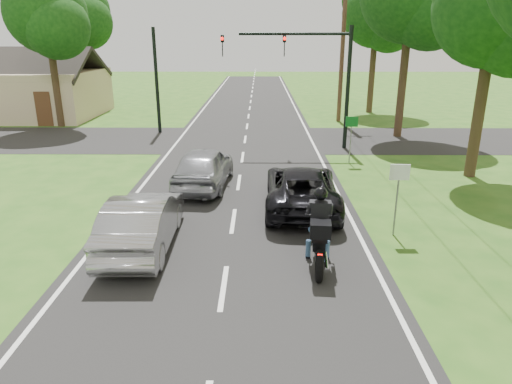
% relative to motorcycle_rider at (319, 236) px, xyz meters
% --- Properties ---
extents(ground, '(140.00, 140.00, 0.00)m').
position_rel_motorcycle_rider_xyz_m(ground, '(-2.29, -1.10, -0.81)').
color(ground, '#285618').
rests_on(ground, ground).
extents(road, '(8.00, 100.00, 0.01)m').
position_rel_motorcycle_rider_xyz_m(road, '(-2.29, 8.90, -0.80)').
color(road, black).
rests_on(road, ground).
extents(cross_road, '(60.00, 7.00, 0.01)m').
position_rel_motorcycle_rider_xyz_m(cross_road, '(-2.29, 14.90, -0.81)').
color(cross_road, black).
rests_on(cross_road, ground).
extents(motorcycle_rider, '(0.71, 2.40, 2.06)m').
position_rel_motorcycle_rider_xyz_m(motorcycle_rider, '(0.00, 0.00, 0.00)').
color(motorcycle_rider, black).
rests_on(motorcycle_rider, ground).
extents(dark_suv, '(2.51, 5.11, 1.40)m').
position_rel_motorcycle_rider_xyz_m(dark_suv, '(-0.07, 4.13, -0.10)').
color(dark_suv, black).
rests_on(dark_suv, road).
extents(silver_sedan, '(1.63, 4.49, 1.47)m').
position_rel_motorcycle_rider_xyz_m(silver_sedan, '(-4.61, 1.05, -0.06)').
color(silver_sedan, '#9FA0A4').
rests_on(silver_sedan, road).
extents(silver_suv, '(2.17, 4.64, 1.54)m').
position_rel_motorcycle_rider_xyz_m(silver_suv, '(-3.59, 6.40, -0.03)').
color(silver_suv, '#96979D').
rests_on(silver_suv, road).
extents(traffic_signal, '(6.38, 0.44, 6.00)m').
position_rel_motorcycle_rider_xyz_m(traffic_signal, '(1.05, 12.90, 3.33)').
color(traffic_signal, black).
rests_on(traffic_signal, ground).
extents(signal_pole_far, '(0.20, 0.20, 6.00)m').
position_rel_motorcycle_rider_xyz_m(signal_pole_far, '(-7.49, 16.90, 2.19)').
color(signal_pole_far, black).
rests_on(signal_pole_far, ground).
extents(utility_pole_far, '(1.60, 0.28, 10.00)m').
position_rel_motorcycle_rider_xyz_m(utility_pole_far, '(3.91, 20.90, 4.27)').
color(utility_pole_far, brown).
rests_on(utility_pole_far, ground).
extents(sign_white, '(0.55, 0.07, 2.12)m').
position_rel_motorcycle_rider_xyz_m(sign_white, '(2.41, 1.88, 0.79)').
color(sign_white, slate).
rests_on(sign_white, ground).
extents(sign_green, '(0.55, 0.07, 2.12)m').
position_rel_motorcycle_rider_xyz_m(sign_green, '(2.61, 9.88, 0.79)').
color(sign_green, slate).
rests_on(sign_green, ground).
extents(tree_row_c, '(4.80, 4.65, 8.76)m').
position_rel_motorcycle_rider_xyz_m(tree_row_c, '(7.47, 7.70, 5.42)').
color(tree_row_c, '#332316').
rests_on(tree_row_c, ground).
extents(tree_row_e, '(5.28, 5.12, 9.61)m').
position_rel_motorcycle_rider_xyz_m(tree_row_e, '(7.19, 24.68, 6.02)').
color(tree_row_e, '#332316').
rests_on(tree_row_e, ground).
extents(tree_left_near, '(5.12, 4.96, 9.22)m').
position_rel_motorcycle_rider_xyz_m(tree_left_near, '(-14.02, 18.68, 5.72)').
color(tree_left_near, '#332316').
rests_on(tree_left_near, ground).
extents(tree_left_far, '(5.76, 5.58, 10.14)m').
position_rel_motorcycle_rider_xyz_m(tree_left_far, '(-15.98, 28.66, 6.32)').
color(tree_left_far, '#332316').
rests_on(tree_left_far, ground).
extents(house, '(10.20, 8.00, 4.84)m').
position_rel_motorcycle_rider_xyz_m(house, '(-18.29, 22.90, 0.96)').
color(house, '#C6B18A').
rests_on(house, ground).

